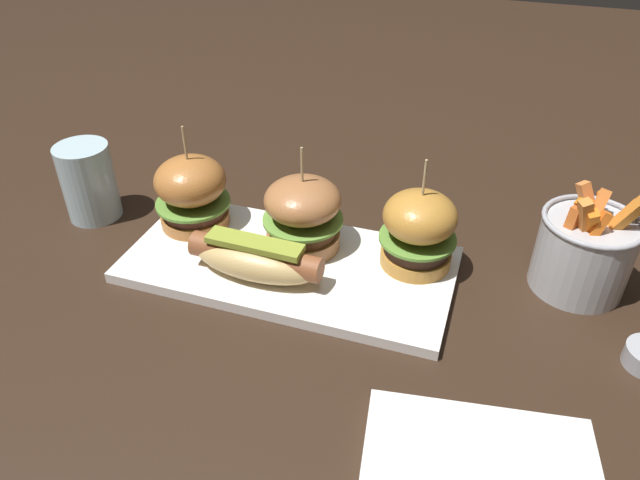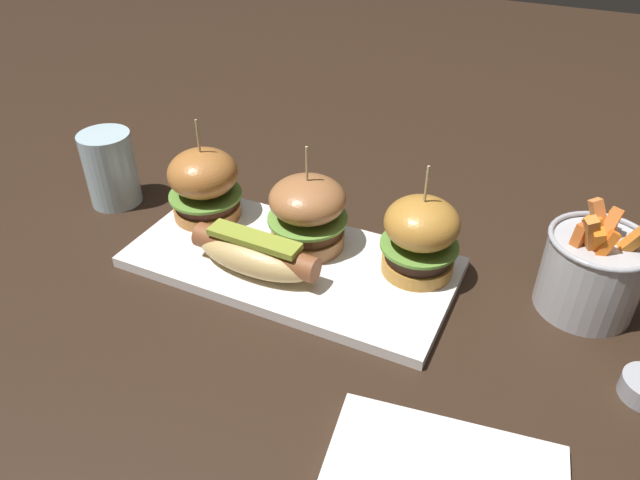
{
  "view_description": "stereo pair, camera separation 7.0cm",
  "coord_description": "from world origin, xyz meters",
  "px_view_note": "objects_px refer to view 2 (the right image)",
  "views": [
    {
      "loc": [
        0.22,
        -0.55,
        0.46
      ],
      "look_at": [
        0.04,
        0.0,
        0.05
      ],
      "focal_mm": 33.27,
      "sensor_mm": 36.0,
      "label": 1
    },
    {
      "loc": [
        0.29,
        -0.52,
        0.46
      ],
      "look_at": [
        0.04,
        0.0,
        0.05
      ],
      "focal_mm": 33.27,
      "sensor_mm": 36.0,
      "label": 2
    }
  ],
  "objects_px": {
    "slider_right": "(420,236)",
    "water_glass": "(111,169)",
    "slider_center": "(308,213)",
    "fries_bucket": "(592,271)",
    "slider_left": "(204,184)",
    "platter_main": "(291,262)",
    "hot_dog": "(255,254)"
  },
  "relations": [
    {
      "from": "slider_right",
      "to": "water_glass",
      "type": "xyz_separation_m",
      "value": [
        -0.46,
        -0.02,
        -0.01
      ]
    },
    {
      "from": "slider_right",
      "to": "slider_center",
      "type": "bearing_deg",
      "value": -176.55
    },
    {
      "from": "slider_right",
      "to": "fries_bucket",
      "type": "xyz_separation_m",
      "value": [
        0.19,
        0.04,
        -0.01
      ]
    },
    {
      "from": "slider_left",
      "to": "slider_right",
      "type": "xyz_separation_m",
      "value": [
        0.3,
        0.01,
        0.0
      ]
    },
    {
      "from": "slider_left",
      "to": "slider_center",
      "type": "distance_m",
      "value": 0.16
    },
    {
      "from": "platter_main",
      "to": "hot_dog",
      "type": "relative_size",
      "value": 2.46
    },
    {
      "from": "slider_left",
      "to": "slider_right",
      "type": "height_order",
      "value": "same"
    },
    {
      "from": "platter_main",
      "to": "slider_right",
      "type": "height_order",
      "value": "slider_right"
    },
    {
      "from": "hot_dog",
      "to": "slider_right",
      "type": "distance_m",
      "value": 0.2
    },
    {
      "from": "water_glass",
      "to": "slider_right",
      "type": "bearing_deg",
      "value": 1.89
    },
    {
      "from": "slider_center",
      "to": "slider_left",
      "type": "bearing_deg",
      "value": 179.19
    },
    {
      "from": "platter_main",
      "to": "hot_dog",
      "type": "distance_m",
      "value": 0.06
    },
    {
      "from": "fries_bucket",
      "to": "water_glass",
      "type": "distance_m",
      "value": 0.65
    },
    {
      "from": "slider_left",
      "to": "fries_bucket",
      "type": "height_order",
      "value": "slider_left"
    },
    {
      "from": "platter_main",
      "to": "slider_center",
      "type": "height_order",
      "value": "slider_center"
    },
    {
      "from": "slider_left",
      "to": "slider_right",
      "type": "bearing_deg",
      "value": 1.23
    },
    {
      "from": "slider_center",
      "to": "fries_bucket",
      "type": "relative_size",
      "value": 0.99
    },
    {
      "from": "hot_dog",
      "to": "fries_bucket",
      "type": "bearing_deg",
      "value": 18.27
    },
    {
      "from": "platter_main",
      "to": "slider_left",
      "type": "distance_m",
      "value": 0.17
    },
    {
      "from": "platter_main",
      "to": "slider_right",
      "type": "bearing_deg",
      "value": 16.75
    },
    {
      "from": "hot_dog",
      "to": "slider_left",
      "type": "xyz_separation_m",
      "value": [
        -0.12,
        0.08,
        0.02
      ]
    },
    {
      "from": "hot_dog",
      "to": "slider_left",
      "type": "height_order",
      "value": "slider_left"
    },
    {
      "from": "slider_left",
      "to": "slider_center",
      "type": "bearing_deg",
      "value": -0.81
    },
    {
      "from": "slider_left",
      "to": "slider_right",
      "type": "relative_size",
      "value": 0.99
    },
    {
      "from": "fries_bucket",
      "to": "water_glass",
      "type": "bearing_deg",
      "value": -175.48
    },
    {
      "from": "slider_center",
      "to": "water_glass",
      "type": "distance_m",
      "value": 0.31
    },
    {
      "from": "platter_main",
      "to": "slider_center",
      "type": "bearing_deg",
      "value": 80.83
    },
    {
      "from": "fries_bucket",
      "to": "slider_right",
      "type": "bearing_deg",
      "value": -169.25
    },
    {
      "from": "slider_center",
      "to": "fries_bucket",
      "type": "distance_m",
      "value": 0.34
    },
    {
      "from": "water_glass",
      "to": "platter_main",
      "type": "bearing_deg",
      "value": -5.56
    },
    {
      "from": "platter_main",
      "to": "slider_left",
      "type": "xyz_separation_m",
      "value": [
        -0.15,
        0.04,
        0.06
      ]
    },
    {
      "from": "hot_dog",
      "to": "platter_main",
      "type": "bearing_deg",
      "value": 56.23
    }
  ]
}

